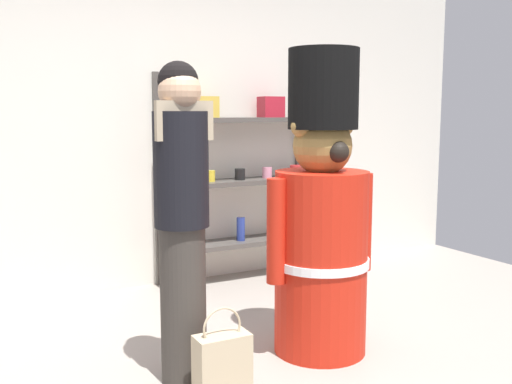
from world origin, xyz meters
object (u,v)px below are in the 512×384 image
at_px(teddy_bear_guard, 321,224).
at_px(shopping_bag, 222,365).
at_px(merchandise_shelf, 240,173).
at_px(person_shopper, 182,212).

distance_m(teddy_bear_guard, shopping_bag, 1.02).
xyz_separation_m(merchandise_shelf, teddy_bear_guard, (-0.29, -1.65, -0.14)).
distance_m(teddy_bear_guard, person_shopper, 0.88).
bearing_deg(shopping_bag, teddy_bear_guard, 19.35).
relative_size(teddy_bear_guard, person_shopper, 1.06).
xyz_separation_m(person_shopper, shopping_bag, (0.10, -0.28, -0.75)).
xyz_separation_m(teddy_bear_guard, shopping_bag, (-0.78, -0.27, -0.61)).
bearing_deg(shopping_bag, person_shopper, 108.93).
relative_size(merchandise_shelf, teddy_bear_guard, 0.98).
bearing_deg(person_shopper, teddy_bear_guard, -0.57).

